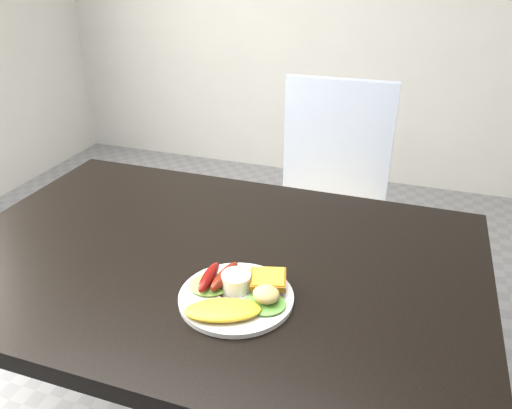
{
  "coord_description": "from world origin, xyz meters",
  "views": [
    {
      "loc": [
        0.4,
        -0.86,
        1.36
      ],
      "look_at": [
        0.11,
        -0.01,
        0.9
      ],
      "focal_mm": 35.0,
      "sensor_mm": 36.0,
      "label": 1
    }
  ],
  "objects": [
    {
      "name": "sausage_b",
      "position": [
        0.08,
        -0.11,
        0.78
      ],
      "size": [
        0.04,
        0.11,
        0.03
      ],
      "primitive_type": "ellipsoid",
      "rotation": [
        0.0,
        0.0,
        -0.12
      ],
      "color": "#631509",
      "rests_on": "lettuce_left"
    },
    {
      "name": "fork",
      "position": [
        0.08,
        -0.15,
        0.76
      ],
      "size": [
        0.13,
        0.05,
        0.0
      ],
      "primitive_type": "cube",
      "rotation": [
        0.0,
        0.0,
        -0.32
      ],
      "color": "#ADAFB7",
      "rests_on": "plate"
    },
    {
      "name": "toast_b",
      "position": [
        0.16,
        -0.09,
        0.78
      ],
      "size": [
        0.09,
        0.09,
        0.01
      ],
      "primitive_type": "cube",
      "rotation": [
        0.0,
        0.0,
        0.27
      ],
      "color": "brown",
      "rests_on": "toast_a"
    },
    {
      "name": "lettuce_left",
      "position": [
        0.05,
        -0.12,
        0.77
      ],
      "size": [
        0.11,
        0.1,
        0.01
      ],
      "primitive_type": "ellipsoid",
      "rotation": [
        0.0,
        0.0,
        0.3
      ],
      "color": "#519E39",
      "rests_on": "plate"
    },
    {
      "name": "ramekin",
      "position": [
        0.11,
        -0.12,
        0.78
      ],
      "size": [
        0.06,
        0.06,
        0.03
      ],
      "primitive_type": "cylinder",
      "rotation": [
        0.0,
        0.0,
        -0.01
      ],
      "color": "white",
      "rests_on": "plate"
    },
    {
      "name": "sausage_a",
      "position": [
        0.05,
        -0.12,
        0.78
      ],
      "size": [
        0.03,
        0.1,
        0.03
      ],
      "primitive_type": "ellipsoid",
      "rotation": [
        0.0,
        0.0,
        0.06
      ],
      "color": "maroon",
      "rests_on": "lettuce_left"
    },
    {
      "name": "lettuce_right",
      "position": [
        0.18,
        -0.15,
        0.77
      ],
      "size": [
        0.09,
        0.08,
        0.01
      ],
      "primitive_type": "ellipsoid",
      "rotation": [
        0.0,
        0.0,
        0.1
      ],
      "color": "#559432",
      "rests_on": "plate"
    },
    {
      "name": "potato_salad",
      "position": [
        0.18,
        -0.14,
        0.79
      ],
      "size": [
        0.06,
        0.06,
        0.03
      ],
      "primitive_type": "ellipsoid",
      "rotation": [
        0.0,
        0.0,
        -0.27
      ],
      "color": "#CBC388",
      "rests_on": "lettuce_right"
    },
    {
      "name": "dining_chair",
      "position": [
        0.11,
        0.77,
        0.45
      ],
      "size": [
        0.42,
        0.42,
        0.05
      ],
      "primitive_type": "cube",
      "rotation": [
        0.0,
        0.0,
        0.01
      ],
      "color": "tan",
      "rests_on": "ground"
    },
    {
      "name": "dining_table",
      "position": [
        0.0,
        0.0,
        0.73
      ],
      "size": [
        1.2,
        0.8,
        0.04
      ],
      "primitive_type": "cube",
      "color": "black",
      "rests_on": "ground"
    },
    {
      "name": "person",
      "position": [
        0.32,
        0.46,
        0.69
      ],
      "size": [
        0.57,
        0.47,
        1.38
      ],
      "primitive_type": "imported",
      "rotation": [
        0.0,
        0.0,
        2.82
      ],
      "color": "#285388",
      "rests_on": "ground"
    },
    {
      "name": "omelette",
      "position": [
        0.11,
        -0.2,
        0.77
      ],
      "size": [
        0.16,
        0.12,
        0.02
      ],
      "primitive_type": "ellipsoid",
      "rotation": [
        0.0,
        0.0,
        0.37
      ],
      "color": "yellow",
      "rests_on": "plate"
    },
    {
      "name": "toast_a",
      "position": [
        0.15,
        -0.08,
        0.77
      ],
      "size": [
        0.08,
        0.08,
        0.01
      ],
      "primitive_type": "cube",
      "rotation": [
        0.0,
        0.0,
        0.3
      ],
      "color": "olive",
      "rests_on": "plate"
    },
    {
      "name": "plate",
      "position": [
        0.11,
        -0.13,
        0.76
      ],
      "size": [
        0.23,
        0.23,
        0.01
      ],
      "primitive_type": "cylinder",
      "color": "white",
      "rests_on": "dining_table"
    }
  ]
}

